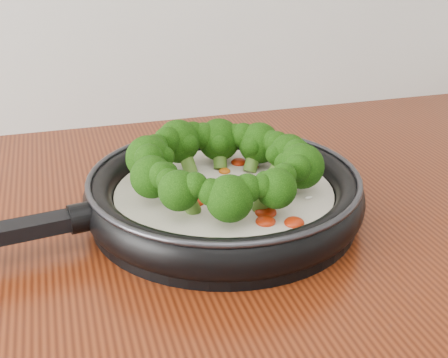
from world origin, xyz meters
name	(u,v)px	position (x,y,z in m)	size (l,w,h in m)	color
skillet	(221,188)	(0.09, 1.11, 0.94)	(0.55, 0.38, 0.10)	black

